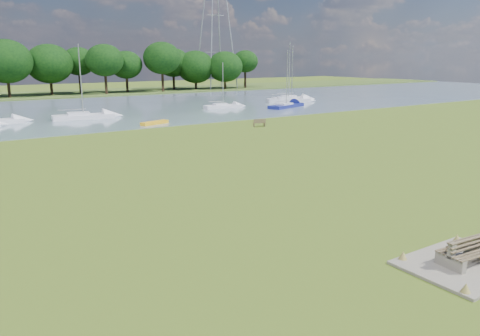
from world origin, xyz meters
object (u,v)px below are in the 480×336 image
bench_pair (466,252)px  sailboat_0 (83,115)px  sailboat_1 (288,99)px  sailboat_4 (286,105)px  sailboat_9 (291,97)px  sailboat_5 (223,105)px  riverbank_bench (259,123)px  kayak (155,123)px

bench_pair → sailboat_0: (-0.26, 46.87, 0.02)m
bench_pair → sailboat_1: (32.79, 50.06, 0.05)m
sailboat_4 → sailboat_0: bearing=153.6°
sailboat_1 → sailboat_9: (2.04, 1.73, 0.01)m
bench_pair → sailboat_1: bearing=61.2°
sailboat_5 → sailboat_9: size_ratio=0.71×
sailboat_5 → bench_pair: bearing=-106.0°
sailboat_1 → sailboat_5: size_ratio=1.50×
sailboat_0 → sailboat_1: size_ratio=0.90×
sailboat_0 → sailboat_9: size_ratio=0.96×
bench_pair → sailboat_9: bearing=60.5°
riverbank_bench → sailboat_4: 18.98m
kayak → sailboat_0: 10.12m
sailboat_1 → sailboat_4: 8.37m
sailboat_4 → sailboat_5: (-7.88, 4.34, 0.00)m
riverbank_bench → sailboat_1: sailboat_1 is taller
kayak → sailboat_5: bearing=15.4°
bench_pair → sailboat_4: (27.30, 43.74, -0.06)m
sailboat_5 → kayak: bearing=-139.7°
kayak → sailboat_9: (29.93, 13.62, 0.35)m
riverbank_bench → sailboat_0: sailboat_0 is taller
bench_pair → sailboat_1: size_ratio=0.21×
riverbank_bench → sailboat_1: 27.31m
bench_pair → sailboat_0: size_ratio=0.23×
bench_pair → sailboat_9: size_ratio=0.22×
sailboat_0 → sailboat_1: (33.05, 3.19, 0.04)m
riverbank_bench → kayak: riverbank_bench is taller
kayak → sailboat_9: 32.89m
riverbank_bench → sailboat_4: sailboat_4 is taller
sailboat_1 → sailboat_4: bearing=-108.4°
sailboat_5 → sailboat_9: sailboat_9 is taller
riverbank_bench → sailboat_4: size_ratio=0.17×
riverbank_bench → sailboat_5: bearing=89.1°
sailboat_0 → sailboat_4: sailboat_0 is taller
bench_pair → sailboat_5: 51.86m
riverbank_bench → sailboat_1: bearing=63.1°
bench_pair → sailboat_9: sailboat_9 is taller
sailboat_4 → sailboat_9: 11.02m
riverbank_bench → kayak: (-8.49, 7.33, -0.19)m
sailboat_0 → sailboat_5: bearing=10.2°
sailboat_4 → riverbank_bench: bearing=-157.1°
riverbank_bench → sailboat_5: (6.04, 17.25, 0.04)m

